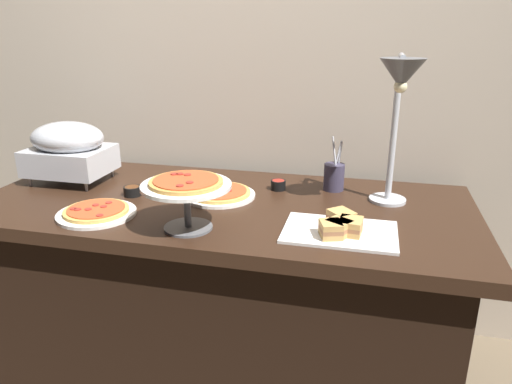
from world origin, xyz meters
TOP-DOWN VIEW (x-y plane):
  - ground_plane at (0.00, 0.00)m, footprint 8.00×8.00m
  - back_wall at (0.00, 0.50)m, footprint 4.40×0.04m
  - buffet_table at (0.00, 0.00)m, footprint 1.90×0.84m
  - chafing_dish at (-0.71, 0.09)m, footprint 0.33×0.26m
  - heat_lamp at (0.62, 0.04)m, footprint 0.15×0.29m
  - pizza_plate_front at (-0.03, 0.05)m, footprint 0.29×0.29m
  - pizza_plate_center at (-0.39, -0.24)m, footprint 0.28×0.28m
  - pizza_plate_raised_stand at (-0.03, -0.27)m, footprint 0.30×0.30m
  - sandwich_platter at (0.47, -0.20)m, footprint 0.37×0.25m
  - sauce_cup_near at (0.18, 0.19)m, footprint 0.06×0.06m
  - sauce_cup_far at (-0.37, -0.02)m, footprint 0.07×0.07m
  - utensil_holder at (0.41, 0.24)m, footprint 0.08×0.08m

SIDE VIEW (x-z plane):
  - ground_plane at x=0.00m, z-range 0.00..0.00m
  - buffet_table at x=0.00m, z-range 0.01..0.77m
  - pizza_plate_center at x=-0.39m, z-range 0.76..0.79m
  - pizza_plate_front at x=-0.03m, z-range 0.76..0.79m
  - sauce_cup_far at x=-0.37m, z-range 0.76..0.80m
  - sandwich_platter at x=0.47m, z-range 0.75..0.81m
  - sauce_cup_near at x=0.18m, z-range 0.76..0.80m
  - utensil_holder at x=0.41m, z-range 0.71..0.93m
  - pizza_plate_raised_stand at x=-0.03m, z-range 0.81..0.99m
  - chafing_dish at x=-0.71m, z-range 0.78..1.04m
  - heat_lamp at x=0.62m, z-range 0.92..1.47m
  - back_wall at x=0.00m, z-range 0.00..2.40m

